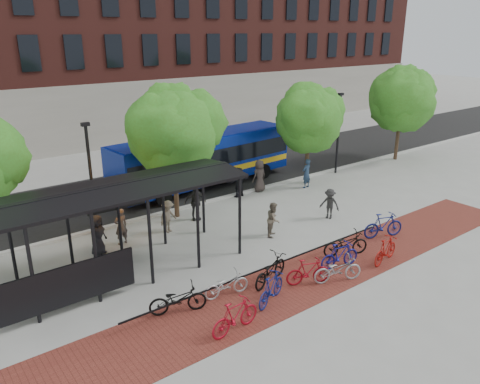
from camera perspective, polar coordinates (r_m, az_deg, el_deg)
ground at (r=22.64m, az=3.17°, el=-3.73°), size 160.00×160.00×0.00m
asphalt_street at (r=28.80m, az=-7.19°, el=1.23°), size 160.00×8.00×0.01m
curb at (r=25.57m, az=-2.64°, el=-0.84°), size 160.00×0.25×0.12m
brick_strip at (r=18.14m, az=8.68°, el=-10.07°), size 24.00×3.00×0.01m
bike_rack_rail at (r=17.91m, az=3.63°, el=-10.29°), size 12.00×0.05×0.95m
building_brick at (r=48.03m, az=-8.40°, el=20.40°), size 55.00×14.00×20.00m
bus_shelter at (r=17.27m, az=-16.57°, el=-1.27°), size 10.60×3.07×3.60m
tree_b at (r=22.37m, az=-8.02°, el=7.80°), size 5.15×4.20×6.47m
tree_c at (r=27.89m, az=8.47°, el=9.16°), size 4.66×3.80×5.92m
tree_d at (r=34.79m, az=19.18°, el=10.98°), size 5.39×4.40×6.55m
lamp_post_left at (r=21.37m, az=-17.71°, el=1.79°), size 0.35×0.20×5.12m
lamp_post_right at (r=30.41m, az=11.90°, el=7.28°), size 0.35×0.20×5.12m
bus at (r=27.44m, az=-4.40°, el=4.29°), size 11.64×3.36×3.10m
bike_0 at (r=15.75m, az=-7.59°, el=-12.82°), size 2.00×1.30×1.00m
bike_1 at (r=14.72m, az=-0.59°, el=-14.89°), size 1.87×0.67×1.10m
bike_2 at (r=16.52m, az=-1.67°, el=-11.21°), size 1.75×0.83×0.88m
bike_3 at (r=16.15m, az=3.82°, el=-11.65°), size 1.82×1.14×1.06m
bike_4 at (r=17.30m, az=3.69°, el=-9.44°), size 2.11×1.27×1.05m
bike_5 at (r=17.36m, az=8.31°, el=-9.58°), size 1.73×1.12×1.01m
bike_6 at (r=17.71m, az=11.81°, el=-9.23°), size 1.98×1.30×0.99m
bike_7 at (r=18.67m, az=12.05°, el=-7.56°), size 1.83×0.81×1.07m
bike_8 at (r=19.72m, az=12.74°, el=-6.18°), size 2.07×1.35×1.03m
bike_9 at (r=19.56m, az=17.32°, el=-6.76°), size 1.83×0.81×1.06m
bike_11 at (r=21.78m, az=17.08°, el=-3.90°), size 1.99×1.18×1.16m
pedestrian_0 at (r=20.06m, az=-16.97°, el=-5.02°), size 1.00×0.92×1.72m
pedestrian_1 at (r=20.74m, az=-14.31°, el=-4.07°), size 0.64×0.46×1.65m
pedestrian_3 at (r=21.55m, az=-8.76°, el=-2.96°), size 1.12×0.87×1.52m
pedestrian_4 at (r=22.72m, az=-5.46°, el=-1.24°), size 1.15×0.74×1.82m
pedestrian_5 at (r=25.86m, az=-0.14°, el=1.23°), size 1.56×0.51×1.67m
pedestrian_6 at (r=26.71m, az=2.39°, el=1.99°), size 0.92×0.62×1.83m
pedestrian_7 at (r=27.57m, az=8.11°, el=2.26°), size 0.69×0.50×1.74m
pedestrian_8 at (r=20.97m, az=4.11°, el=-3.33°), size 0.97×0.94×1.58m
pedestrian_9 at (r=23.24m, az=10.87°, el=-1.42°), size 0.91×1.13×1.52m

